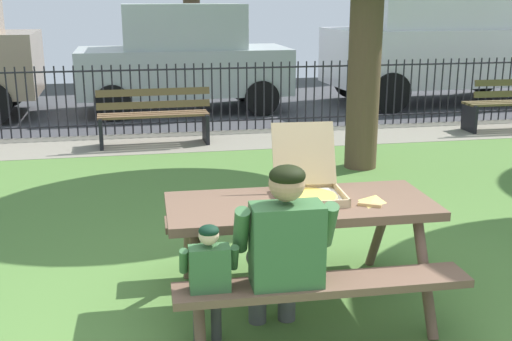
{
  "coord_description": "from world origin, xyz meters",
  "views": [
    {
      "loc": [
        -0.91,
        -3.2,
        2.11
      ],
      "look_at": [
        0.01,
        1.64,
        0.75
      ],
      "focal_mm": 44.4,
      "sensor_mm": 36.0,
      "label": 1
    }
  ],
  "objects": [
    {
      "name": "cobblestone_walkway",
      "position": [
        0.0,
        6.11,
        -0.0
      ],
      "size": [
        28.0,
        1.4,
        0.01
      ],
      "primitive_type": "cube",
      "color": "gray"
    },
    {
      "name": "child_at_table",
      "position": [
        -0.55,
        0.21,
        0.52
      ],
      "size": [
        0.34,
        0.33,
        0.86
      ],
      "color": "#3A3A3A",
      "rests_on": "ground"
    },
    {
      "name": "picnic_table_foreground",
      "position": [
        0.14,
        0.73,
        0.6
      ],
      "size": [
        1.83,
        1.51,
        0.79
      ],
      "color": "brown",
      "rests_on": "ground"
    },
    {
      "name": "park_bench_center",
      "position": [
        -0.68,
        5.98,
        0.42
      ],
      "size": [
        1.61,
        0.52,
        0.85
      ],
      "color": "brown",
      "rests_on": "ground"
    },
    {
      "name": "adult_at_table",
      "position": [
        -0.09,
        0.23,
        0.66
      ],
      "size": [
        0.61,
        0.6,
        1.19
      ],
      "color": "#494949",
      "rests_on": "ground"
    },
    {
      "name": "street_asphalt",
      "position": [
        0.0,
        10.06,
        -0.01
      ],
      "size": [
        28.0,
        6.48,
        0.01
      ],
      "primitive_type": "cube",
      "color": "#424247"
    },
    {
      "name": "pizza_slice_on_table",
      "position": [
        0.61,
        0.62,
        0.78
      ],
      "size": [
        0.24,
        0.28,
        0.02
      ],
      "color": "#F9D967",
      "rests_on": "picnic_table_foreground"
    },
    {
      "name": "iron_fence_streetside",
      "position": [
        -0.0,
        6.81,
        0.56
      ],
      "size": [
        19.32,
        0.03,
        1.1
      ],
      "color": "black",
      "rests_on": "ground"
    },
    {
      "name": "ground",
      "position": [
        0.0,
        1.41,
        -0.01
      ],
      "size": [
        28.0,
        10.81,
        0.02
      ],
      "primitive_type": "cube",
      "color": "#56813A"
    },
    {
      "name": "parked_car_right",
      "position": [
        5.28,
        8.85,
        1.31
      ],
      "size": [
        4.8,
        2.28,
        2.46
      ],
      "color": "silver",
      "rests_on": "ground"
    },
    {
      "name": "pizza_box_open",
      "position": [
        0.22,
        0.85,
        0.86
      ],
      "size": [
        0.48,
        0.57,
        0.47
      ],
      "color": "tan",
      "rests_on": "picnic_table_foreground"
    },
    {
      "name": "parked_car_center",
      "position": [
        -0.0,
        8.84,
        1.01
      ],
      "size": [
        3.92,
        1.88,
        1.98
      ],
      "color": "#B1B9BA",
      "rests_on": "ground"
    }
  ]
}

